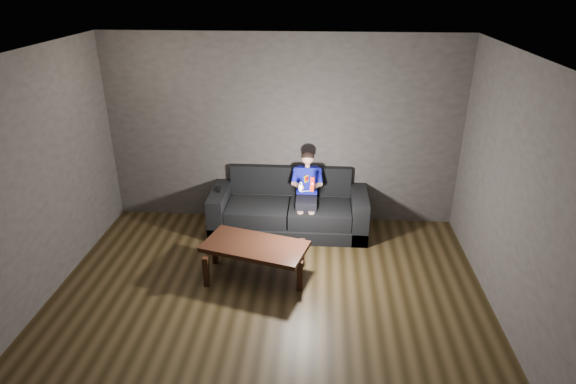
{
  "coord_description": "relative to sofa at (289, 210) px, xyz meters",
  "views": [
    {
      "loc": [
        0.54,
        -3.99,
        3.39
      ],
      "look_at": [
        0.15,
        1.55,
        0.85
      ],
      "focal_mm": 30.0,
      "sensor_mm": 36.0,
      "label": 1
    }
  ],
  "objects": [
    {
      "name": "right_wall",
      "position": [
        2.38,
        -2.16,
        1.07
      ],
      "size": [
        0.04,
        5.0,
        2.7
      ],
      "primitive_type": "cube",
      "color": "#342F2D",
      "rests_on": "ground"
    },
    {
      "name": "sofa",
      "position": [
        0.0,
        0.0,
        0.0
      ],
      "size": [
        2.19,
        0.95,
        0.85
      ],
      "color": "black",
      "rests_on": "floor"
    },
    {
      "name": "ceiling",
      "position": [
        -0.12,
        -2.16,
        2.42
      ],
      "size": [
        5.0,
        5.0,
        0.02
      ],
      "primitive_type": "cube",
      "color": "silver",
      "rests_on": "back_wall"
    },
    {
      "name": "back_wall",
      "position": [
        -0.12,
        0.34,
        1.07
      ],
      "size": [
        5.0,
        0.04,
        2.7
      ],
      "primitive_type": "cube",
      "color": "#342F2D",
      "rests_on": "ground"
    },
    {
      "name": "floor",
      "position": [
        -0.12,
        -2.16,
        -0.28
      ],
      "size": [
        5.0,
        5.0,
        0.0
      ],
      "primitive_type": "plane",
      "color": "black",
      "rests_on": "ground"
    },
    {
      "name": "child",
      "position": [
        0.25,
        -0.06,
        0.43
      ],
      "size": [
        0.43,
        0.53,
        1.06
      ],
      "color": "black",
      "rests_on": "sofa"
    },
    {
      "name": "wii_remote_red",
      "position": [
        0.33,
        -0.47,
        0.63
      ],
      "size": [
        0.05,
        0.08,
        0.19
      ],
      "color": "red",
      "rests_on": "child"
    },
    {
      "name": "coffee_table",
      "position": [
        -0.32,
        -1.25,
        0.11
      ],
      "size": [
        1.33,
        0.91,
        0.44
      ],
      "color": "black",
      "rests_on": "floor"
    },
    {
      "name": "left_wall",
      "position": [
        -2.62,
        -2.16,
        1.07
      ],
      "size": [
        0.04,
        5.0,
        2.7
      ],
      "primitive_type": "cube",
      "color": "#342F2D",
      "rests_on": "ground"
    },
    {
      "name": "wii_remote_black",
      "position": [
        -0.99,
        -0.08,
        0.34
      ],
      "size": [
        0.04,
        0.15,
        0.03
      ],
      "color": "black",
      "rests_on": "sofa"
    },
    {
      "name": "nunchuk_white",
      "position": [
        0.18,
        -0.47,
        0.58
      ],
      "size": [
        0.07,
        0.09,
        0.14
      ],
      "color": "white",
      "rests_on": "child"
    }
  ]
}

